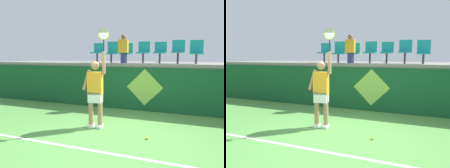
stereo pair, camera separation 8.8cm
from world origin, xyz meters
TOP-DOWN VIEW (x-y plane):
  - ground_plane at (0.00, 0.00)m, footprint 40.00×40.00m
  - court_back_wall at (0.00, 2.84)m, footprint 13.41×0.20m
  - spectator_platform at (0.00, 4.27)m, footprint 13.41×2.96m
  - court_baseline_stripe at (0.00, -0.79)m, footprint 12.07×0.08m
  - tennis_player at (-0.60, 0.55)m, footprint 0.75×0.30m
  - tennis_ball at (0.87, 0.20)m, footprint 0.07×0.07m
  - water_bottle at (0.58, 3.02)m, footprint 0.06×0.06m
  - stadium_chair_0 at (-1.86, 3.45)m, footprint 0.44×0.42m
  - stadium_chair_1 at (-1.25, 3.46)m, footprint 0.44×0.42m
  - stadium_chair_2 at (-0.65, 3.45)m, footprint 0.44×0.42m
  - stadium_chair_3 at (0.01, 3.45)m, footprint 0.44×0.42m
  - stadium_chair_4 at (0.62, 3.45)m, footprint 0.44×0.42m
  - stadium_chair_5 at (1.25, 3.45)m, footprint 0.44×0.42m
  - stadium_chair_6 at (1.85, 3.46)m, footprint 0.44×0.42m
  - spectator_0 at (-0.65, 3.05)m, footprint 0.34×0.20m
  - wall_signage_mount at (0.24, 2.73)m, footprint 1.27×0.01m

SIDE VIEW (x-z plane):
  - ground_plane at x=0.00m, z-range 0.00..0.00m
  - wall_signage_mount at x=0.24m, z-range -0.73..0.74m
  - court_baseline_stripe at x=0.00m, z-range 0.00..0.01m
  - tennis_ball at x=0.87m, z-range 0.00..0.07m
  - court_back_wall at x=0.00m, z-range 0.00..1.52m
  - tennis_player at x=-0.60m, z-range -0.29..2.31m
  - spectator_platform at x=0.00m, z-range 1.52..1.64m
  - water_bottle at x=0.58m, z-range 1.64..1.89m
  - stadium_chair_2 at x=-0.65m, z-range 1.69..2.45m
  - stadium_chair_6 at x=1.85m, z-range 1.67..2.49m
  - stadium_chair_4 at x=0.62m, z-range 1.69..2.48m
  - stadium_chair_1 at x=-1.25m, z-range 1.67..2.51m
  - stadium_chair_0 at x=-1.86m, z-range 1.70..2.49m
  - stadium_chair_3 at x=0.01m, z-range 1.69..2.50m
  - stadium_chair_5 at x=1.25m, z-range 1.70..2.53m
  - spectator_0 at x=-0.65m, z-range 1.66..2.71m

